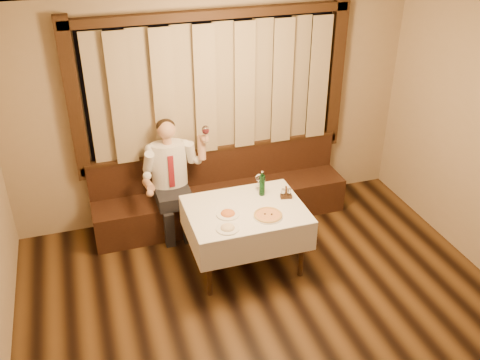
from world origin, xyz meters
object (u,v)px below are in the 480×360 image
object	(u,v)px
pizza	(268,215)
pasta_cream	(228,226)
dining_table	(246,216)
seated_man	(171,171)
pasta_red	(228,212)
green_bottle	(262,185)
cruet_caddy	(286,194)
banquette	(220,197)

from	to	relation	value
pizza	pasta_cream	distance (m)	0.48
dining_table	seated_man	xyz separation A→B (m)	(-0.63, 0.93, 0.19)
pasta_red	green_bottle	xyz separation A→B (m)	(0.48, 0.28, 0.09)
green_bottle	pizza	bearing A→B (deg)	-101.48
cruet_caddy	seated_man	size ratio (longest dim) A/B	0.09
dining_table	green_bottle	distance (m)	0.41
dining_table	seated_man	world-z (taller)	seated_man
pasta_cream	green_bottle	distance (m)	0.78
banquette	pizza	distance (m)	1.34
dining_table	pizza	distance (m)	0.31
cruet_caddy	seated_man	xyz separation A→B (m)	(-1.12, 0.86, 0.04)
banquette	pasta_cream	xyz separation A→B (m)	(-0.30, -1.34, 0.48)
cruet_caddy	pasta_cream	bearing A→B (deg)	-142.16
banquette	seated_man	size ratio (longest dim) A/B	2.20
pasta_red	cruet_caddy	bearing A→B (deg)	10.49
dining_table	pasta_red	bearing A→B (deg)	-163.98
pasta_red	pasta_cream	distance (m)	0.27
dining_table	pasta_red	world-z (taller)	pasta_red
pizza	pasta_cream	size ratio (longest dim) A/B	1.33
pasta_cream	seated_man	world-z (taller)	seated_man
dining_table	pizza	bearing A→B (deg)	-51.54
pizza	green_bottle	world-z (taller)	green_bottle
banquette	dining_table	distance (m)	1.08
pizza	dining_table	bearing A→B (deg)	128.46
pasta_red	cruet_caddy	size ratio (longest dim) A/B	1.82
dining_table	banquette	bearing A→B (deg)	90.00
pasta_red	seated_man	size ratio (longest dim) A/B	0.17
pizza	seated_man	size ratio (longest dim) A/B	0.22
pasta_red	seated_man	distance (m)	1.08
banquette	pasta_cream	world-z (taller)	banquette
banquette	pizza	bearing A→B (deg)	-81.98
pizza	seated_man	bearing A→B (deg)	124.75
green_bottle	banquette	bearing A→B (deg)	108.12
pasta_red	seated_man	world-z (taller)	seated_man
seated_man	pasta_red	bearing A→B (deg)	-67.83
pizza	pasta_red	distance (m)	0.43
dining_table	pasta_cream	xyz separation A→B (m)	(-0.30, -0.32, 0.14)
dining_table	green_bottle	xyz separation A→B (m)	(0.26, 0.22, 0.23)
pasta_cream	seated_man	distance (m)	1.29
pasta_red	seated_man	xyz separation A→B (m)	(-0.41, 1.00, 0.05)
pizza	green_bottle	xyz separation A→B (m)	(0.09, 0.44, 0.11)
pasta_red	pasta_cream	bearing A→B (deg)	-107.19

